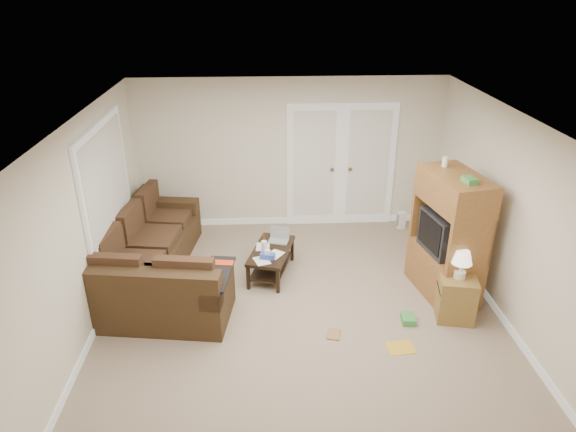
{
  "coord_description": "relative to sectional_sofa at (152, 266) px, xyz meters",
  "views": [
    {
      "loc": [
        -0.43,
        -5.28,
        3.89
      ],
      "look_at": [
        -0.13,
        0.68,
        1.1
      ],
      "focal_mm": 32.0,
      "sensor_mm": 36.0,
      "label": 1
    }
  ],
  "objects": [
    {
      "name": "floor",
      "position": [
        1.97,
        -0.81,
        -0.34
      ],
      "size": [
        5.5,
        5.5,
        0.0
      ],
      "primitive_type": "plane",
      "color": "gray",
      "rests_on": "ground"
    },
    {
      "name": "ceiling",
      "position": [
        1.97,
        -0.81,
        2.16
      ],
      "size": [
        5.0,
        5.5,
        0.02
      ],
      "primitive_type": "cube",
      "color": "silver",
      "rests_on": "wall_back"
    },
    {
      "name": "wall_left",
      "position": [
        -0.53,
        -0.81,
        0.91
      ],
      "size": [
        0.02,
        5.5,
        2.5
      ],
      "primitive_type": "cube",
      "color": "silver",
      "rests_on": "floor"
    },
    {
      "name": "wall_right",
      "position": [
        4.47,
        -0.81,
        0.91
      ],
      "size": [
        0.02,
        5.5,
        2.5
      ],
      "primitive_type": "cube",
      "color": "silver",
      "rests_on": "floor"
    },
    {
      "name": "wall_back",
      "position": [
        1.97,
        1.94,
        0.91
      ],
      "size": [
        5.0,
        0.02,
        2.5
      ],
      "primitive_type": "cube",
      "color": "silver",
      "rests_on": "floor"
    },
    {
      "name": "wall_front",
      "position": [
        1.97,
        -3.56,
        0.91
      ],
      "size": [
        5.0,
        0.02,
        2.5
      ],
      "primitive_type": "cube",
      "color": "silver",
      "rests_on": "floor"
    },
    {
      "name": "baseboards",
      "position": [
        1.97,
        -0.81,
        -0.29
      ],
      "size": [
        5.0,
        5.5,
        0.1
      ],
      "primitive_type": null,
      "color": "silver",
      "rests_on": "floor"
    },
    {
      "name": "french_doors",
      "position": [
        2.82,
        1.91,
        0.7
      ],
      "size": [
        1.8,
        0.05,
        2.13
      ],
      "color": "silver",
      "rests_on": "floor"
    },
    {
      "name": "window_left",
      "position": [
        -0.49,
        0.19,
        1.21
      ],
      "size": [
        0.05,
        1.92,
        1.42
      ],
      "color": "silver",
      "rests_on": "wall_left"
    },
    {
      "name": "sectional_sofa",
      "position": [
        0.0,
        0.0,
        0.0
      ],
      "size": [
        1.95,
        2.99,
        0.86
      ],
      "rotation": [
        0.0,
        0.0,
        -0.14
      ],
      "color": "#3D2A17",
      "rests_on": "floor"
    },
    {
      "name": "coffee_table",
      "position": [
        1.63,
        0.28,
        -0.12
      ],
      "size": [
        0.73,
        1.07,
        0.67
      ],
      "rotation": [
        0.0,
        0.0,
        -0.27
      ],
      "color": "black",
      "rests_on": "floor"
    },
    {
      "name": "tv_armoire",
      "position": [
        3.91,
        -0.29,
        0.52
      ],
      "size": [
        0.76,
        1.14,
        1.81
      ],
      "rotation": [
        0.0,
        0.0,
        0.19
      ],
      "color": "brown",
      "rests_on": "floor"
    },
    {
      "name": "side_cabinet",
      "position": [
        3.89,
        -0.87,
        0.0
      ],
      "size": [
        0.52,
        0.52,
        0.94
      ],
      "rotation": [
        0.0,
        0.0,
        -0.19
      ],
      "color": "olive",
      "rests_on": "floor"
    },
    {
      "name": "space_heater",
      "position": [
        3.86,
        1.64,
        -0.19
      ],
      "size": [
        0.14,
        0.13,
        0.3
      ],
      "primitive_type": "cube",
      "rotation": [
        0.0,
        0.0,
        0.26
      ],
      "color": "white",
      "rests_on": "floor"
    },
    {
      "name": "floor_magazine",
      "position": [
        3.08,
        -1.44,
        -0.33
      ],
      "size": [
        0.33,
        0.27,
        0.01
      ],
      "primitive_type": "cube",
      "rotation": [
        0.0,
        0.0,
        0.1
      ],
      "color": "gold",
      "rests_on": "floor"
    },
    {
      "name": "floor_greenbox",
      "position": [
        3.29,
        -0.96,
        -0.29
      ],
      "size": [
        0.18,
        0.23,
        0.09
      ],
      "primitive_type": "cube",
      "rotation": [
        0.0,
        0.0,
        -0.1
      ],
      "color": "#418F41",
      "rests_on": "floor"
    },
    {
      "name": "floor_book",
      "position": [
        2.26,
        -1.15,
        -0.33
      ],
      "size": [
        0.2,
        0.24,
        0.02
      ],
      "primitive_type": "imported",
      "rotation": [
        0.0,
        0.0,
        -0.25
      ],
      "color": "olive",
      "rests_on": "floor"
    }
  ]
}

